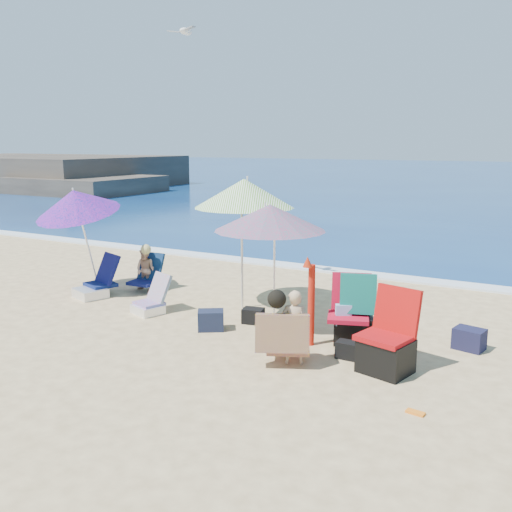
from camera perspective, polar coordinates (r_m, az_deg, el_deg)
The scene contains 19 objects.
ground at distance 7.61m, azimuth -1.68°, elevation -9.68°, with size 120.00×120.00×0.00m.
foam at distance 12.09m, azimuth 10.69°, elevation -1.78°, with size 120.00×0.50×0.04m.
headland at distance 40.35m, azimuth -21.40°, elevation 7.56°, with size 20.50×11.50×2.60m.
umbrella_turquoise at distance 8.23m, azimuth 1.43°, elevation 3.91°, with size 1.80×1.80×1.89m.
umbrella_striped at distance 9.26m, azimuth -1.21°, elevation 6.38°, with size 2.18×2.18×2.20m.
umbrella_blue at distance 10.65m, azimuth -17.85°, elevation 5.25°, with size 1.52×1.58×2.07m.
furled_umbrella at distance 7.67m, azimuth 5.56°, elevation -4.16°, with size 0.18×0.20×1.25m.
chair_navy at distance 10.62m, azimuth -15.89°, elevation -2.88°, with size 0.72×0.92×0.74m.
chair_rainbow at distance 9.39m, azimuth -10.63°, elevation -4.69°, with size 0.59×0.69×0.63m.
camp_chair_left at distance 7.07m, azimuth 13.18°, elevation -9.04°, with size 0.72×0.72×1.02m.
camp_chair_right at distance 7.93m, azimuth 9.82°, elevation -6.18°, with size 0.71×0.83×1.01m.
person_center at distance 7.04m, azimuth 3.29°, elevation -7.41°, with size 0.70×0.77×0.97m.
person_left at distance 10.76m, azimuth -11.13°, elevation -1.34°, with size 0.51×0.63×0.89m.
bag_navy_a at distance 8.43m, azimuth -4.61°, elevation -6.52°, with size 0.47×0.44×0.30m.
bag_black_a at distance 8.72m, azimuth -0.29°, elevation -6.09°, with size 0.35×0.29×0.23m.
bag_navy_b at distance 8.17m, azimuth 20.85°, elevation -7.88°, with size 0.44×0.36×0.29m.
bag_black_b at distance 7.45m, azimuth 9.32°, elevation -9.41°, with size 0.29×0.20×0.22m.
orange_item at distance 6.22m, azimuth 15.90°, elevation -15.06°, with size 0.20×0.11×0.03m.
seagull at distance 10.86m, azimuth -7.18°, elevation 21.71°, with size 0.67×0.34×0.13m.
Camera 1 is at (3.62, -6.11, 2.74)m, focal length 39.36 mm.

